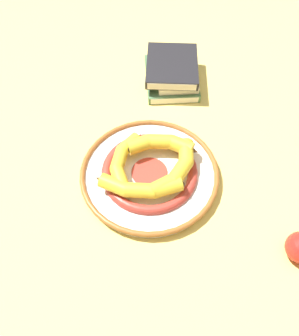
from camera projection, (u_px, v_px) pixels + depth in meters
name	position (u px, v px, depth m)	size (l,w,h in m)	color
ground_plane	(160.00, 189.00, 0.81)	(2.80, 2.80, 0.00)	#E5CC6B
decorative_bowl	(150.00, 173.00, 0.82)	(0.35, 0.35, 0.04)	white
banana_a	(123.00, 159.00, 0.80)	(0.18, 0.08, 0.03)	yellow
banana_b	(139.00, 188.00, 0.75)	(0.10, 0.20, 0.04)	yellow
banana_c	(176.00, 171.00, 0.78)	(0.20, 0.08, 0.04)	yellow
banana_d	(161.00, 144.00, 0.83)	(0.10, 0.18, 0.04)	yellow
book_stack	(173.00, 73.00, 1.01)	(0.26, 0.24, 0.07)	#4C754C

